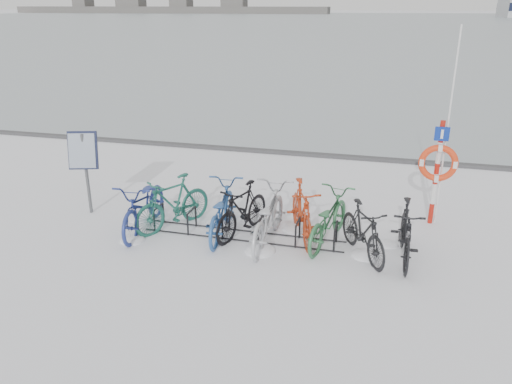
# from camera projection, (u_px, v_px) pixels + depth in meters

# --- Properties ---
(ground) EXTENTS (900.00, 900.00, 0.00)m
(ground) POSITION_uv_depth(u_px,v_px,m) (243.00, 236.00, 9.86)
(ground) COLOR white
(ground) RESTS_ON ground
(ice_sheet) EXTENTS (400.00, 298.00, 0.02)m
(ice_sheet) POSITION_uv_depth(u_px,v_px,m) (386.00, 20.00, 150.18)
(ice_sheet) COLOR #939EA6
(ice_sheet) RESTS_ON ground
(quay_edge) EXTENTS (400.00, 0.25, 0.10)m
(quay_edge) POSITION_uv_depth(u_px,v_px,m) (297.00, 153.00, 15.18)
(quay_edge) COLOR #3F3F42
(quay_edge) RESTS_ON ground
(bike_rack) EXTENTS (4.00, 0.48, 0.46)m
(bike_rack) POSITION_uv_depth(u_px,v_px,m) (243.00, 228.00, 9.79)
(bike_rack) COLOR black
(bike_rack) RESTS_ON ground
(info_board) EXTENTS (0.65, 0.40, 1.83)m
(info_board) POSITION_uv_depth(u_px,v_px,m) (84.00, 155.00, 10.52)
(info_board) COLOR #595B5E
(info_board) RESTS_ON ground
(lifebuoy_station) EXTENTS (0.76, 0.22, 3.96)m
(lifebuoy_station) POSITION_uv_depth(u_px,v_px,m) (438.00, 163.00, 9.95)
(lifebuoy_station) COLOR #B0180E
(lifebuoy_station) RESTS_ON ground
(shoreline) EXTENTS (180.00, 12.00, 9.50)m
(shoreline) POSITION_uv_depth(u_px,v_px,m) (161.00, 8.00, 273.32)
(shoreline) COLOR #505050
(shoreline) RESTS_ON ground
(bike_0) EXTENTS (0.94, 2.19, 1.12)m
(bike_0) POSITION_uv_depth(u_px,v_px,m) (144.00, 203.00, 10.01)
(bike_0) COLOR navy
(bike_0) RESTS_ON ground
(bike_1) EXTENTS (1.37, 1.88, 1.12)m
(bike_1) POSITION_uv_depth(u_px,v_px,m) (173.00, 201.00, 10.09)
(bike_1) COLOR #1D5C4D
(bike_1) RESTS_ON ground
(bike_2) EXTENTS (0.92, 2.09, 1.06)m
(bike_2) POSITION_uv_depth(u_px,v_px,m) (221.00, 209.00, 9.81)
(bike_2) COLOR #285394
(bike_2) RESTS_ON ground
(bike_3) EXTENTS (1.00, 1.84, 1.06)m
(bike_3) POSITION_uv_depth(u_px,v_px,m) (242.00, 208.00, 9.82)
(bike_3) COLOR black
(bike_3) RESTS_ON ground
(bike_4) EXTENTS (0.79, 2.16, 1.12)m
(bike_4) POSITION_uv_depth(u_px,v_px,m) (268.00, 215.00, 9.45)
(bike_4) COLOR #B0B3B9
(bike_4) RESTS_ON ground
(bike_5) EXTENTS (1.17, 1.97, 1.14)m
(bike_5) POSITION_uv_depth(u_px,v_px,m) (302.00, 210.00, 9.64)
(bike_5) COLOR #B23516
(bike_5) RESTS_ON ground
(bike_6) EXTENTS (1.10, 2.06, 1.03)m
(bike_6) POSITION_uv_depth(u_px,v_px,m) (328.00, 217.00, 9.47)
(bike_6) COLOR #306D42
(bike_6) RESTS_ON ground
(bike_7) EXTENTS (1.25, 1.71, 1.02)m
(bike_7) POSITION_uv_depth(u_px,v_px,m) (363.00, 229.00, 8.96)
(bike_7) COLOR black
(bike_7) RESTS_ON ground
(bike_8) EXTENTS (0.58, 1.83, 1.09)m
(bike_8) POSITION_uv_depth(u_px,v_px,m) (406.00, 231.00, 8.81)
(bike_8) COLOR black
(bike_8) RESTS_ON ground
(snow_drifts) EXTENTS (5.54, 1.76, 0.21)m
(snow_drifts) POSITION_uv_depth(u_px,v_px,m) (263.00, 241.00, 9.65)
(snow_drifts) COLOR white
(snow_drifts) RESTS_ON ground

